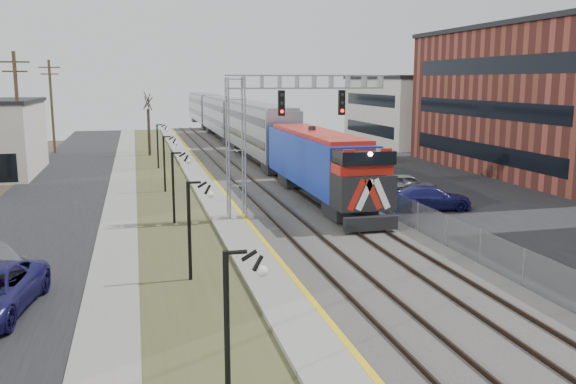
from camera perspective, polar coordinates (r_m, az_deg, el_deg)
name	(u,v)px	position (r m, az deg, el deg)	size (l,w,h in m)	color
street_west	(47,206)	(41.50, -21.59, -1.19)	(7.00, 120.00, 0.04)	black
sidewalk	(121,202)	(41.13, -15.38, -0.90)	(2.00, 120.00, 0.08)	gray
grass_median	(168,200)	(41.16, -11.20, -0.72)	(4.00, 120.00, 0.06)	#404625
platform	(213,196)	(41.39, -7.06, -0.42)	(2.00, 120.00, 0.24)	gray
ballast_bed	(285,193)	(42.28, -0.32, -0.14)	(8.00, 120.00, 0.20)	#595651
parking_lot	(442,187)	(46.58, 14.17, 0.43)	(16.00, 120.00, 0.04)	black
platform_edge	(226,194)	(41.48, -5.85, -0.19)	(0.24, 120.00, 0.01)	gold
track_near	(256,192)	(41.82, -2.98, -0.02)	(1.58, 120.00, 0.15)	#2D2119
track_far	(305,190)	(42.62, 1.64, 0.18)	(1.58, 120.00, 0.15)	#2D2119
train	(233,122)	(73.62, -5.18, 6.53)	(3.00, 85.85, 5.33)	#1532AC
signal_gantry	(266,121)	(34.18, -2.07, 6.63)	(9.00, 1.07, 8.15)	gray
lampposts	(189,230)	(24.44, -9.27, -3.54)	(0.14, 62.14, 4.00)	black
fence	(342,181)	(43.33, 5.08, 1.02)	(0.04, 120.00, 1.60)	gray
bare_trees	(34,157)	(45.10, -22.66, 3.07)	(12.30, 42.30, 5.95)	#382D23
car_lot_d	(430,199)	(38.20, 13.19, -0.60)	(2.03, 4.99, 1.45)	navy
car_lot_e	(407,184)	(43.16, 11.03, 0.71)	(1.68, 4.17, 1.42)	slate
car_lot_f	(355,171)	(49.55, 6.33, 1.99)	(1.34, 3.85, 1.27)	#0A361E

